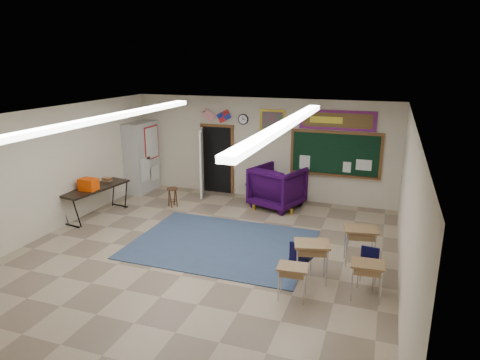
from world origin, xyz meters
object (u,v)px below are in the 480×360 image
(student_desk_front_left, at_px, (311,260))
(folding_table, at_px, (96,200))
(wingback_armchair, at_px, (277,187))
(student_desk_front_right, at_px, (360,244))
(wooden_stool, at_px, (173,197))

(student_desk_front_left, bearing_deg, folding_table, 151.51)
(wingback_armchair, bearing_deg, student_desk_front_right, 150.18)
(folding_table, bearing_deg, wingback_armchair, 36.96)
(wingback_armchair, height_order, folding_table, wingback_armchair)
(wingback_armchair, xyz_separation_m, student_desk_front_right, (2.49, -2.88, -0.15))
(student_desk_front_right, distance_m, wooden_stool, 5.64)
(student_desk_front_right, height_order, folding_table, folding_table)
(folding_table, distance_m, wooden_stool, 2.07)
(student_desk_front_left, relative_size, student_desk_front_right, 0.99)
(folding_table, xyz_separation_m, wooden_stool, (1.57, 1.35, -0.16))
(student_desk_front_right, xyz_separation_m, folding_table, (-6.87, 0.54, 0.00))
(wingback_armchair, distance_m, wooden_stool, 3.00)
(wingback_armchair, distance_m, folding_table, 4.97)
(student_desk_front_right, bearing_deg, wooden_stool, 150.15)
(student_desk_front_left, xyz_separation_m, wooden_stool, (-4.50, 2.93, -0.15))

